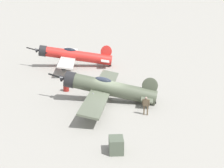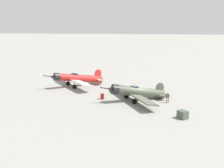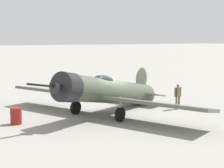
# 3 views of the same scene
# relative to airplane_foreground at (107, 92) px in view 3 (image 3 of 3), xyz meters

# --- Properties ---
(ground_plane) EXTENTS (400.00, 400.00, 0.00)m
(ground_plane) POSITION_rel_airplane_foreground_xyz_m (0.46, 0.23, -1.38)
(ground_plane) COLOR gray
(airplane_foreground) EXTENTS (10.11, 12.79, 3.07)m
(airplane_foreground) POSITION_rel_airplane_foreground_xyz_m (0.00, 0.00, 0.00)
(airplane_foreground) COLOR #4C5442
(airplane_foreground) RESTS_ON ground_plane
(ground_crew_mechanic) EXTENTS (0.62, 0.35, 1.66)m
(ground_crew_mechanic) POSITION_rel_airplane_foreground_xyz_m (4.71, -0.85, -0.38)
(ground_crew_mechanic) COLOR brown
(ground_crew_mechanic) RESTS_ON ground_plane
(fuel_drum) EXTENTS (0.63, 0.63, 0.89)m
(fuel_drum) POSITION_rel_airplane_foreground_xyz_m (-5.38, 0.25, -0.94)
(fuel_drum) COLOR maroon
(fuel_drum) RESTS_ON ground_plane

